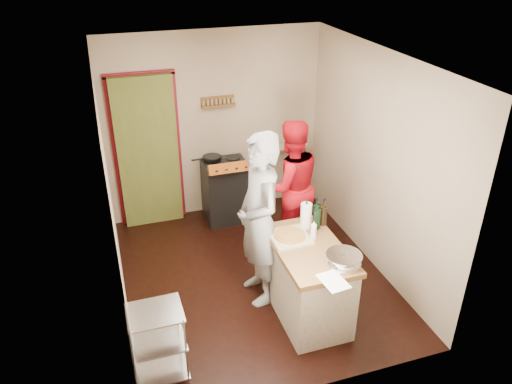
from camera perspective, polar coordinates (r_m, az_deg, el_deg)
floor at (r=6.11m, az=-0.29°, el=-9.53°), size 3.50×3.50×0.00m
back_wall at (r=6.95m, az=-9.90°, el=5.70°), size 3.00×0.44×2.60m
left_wall at (r=5.21m, az=-16.23°, el=-0.89°), size 0.04×3.50×2.60m
right_wall at (r=6.00m, az=13.48°, el=3.38°), size 0.04×3.50×2.60m
ceiling at (r=4.97m, az=-0.37°, el=15.08°), size 3.00×3.50×0.02m
stove at (r=7.04m, az=-3.46°, el=0.23°), size 0.60×0.63×1.00m
wire_shelving at (r=4.74m, az=-11.12°, el=-16.48°), size 0.48×0.40×0.80m
island at (r=5.34m, az=5.97°, el=-9.84°), size 0.71×1.31×1.17m
person_stripe at (r=5.27m, az=0.37°, el=-3.29°), size 0.50×0.74×1.97m
person_red at (r=6.26m, az=3.88°, el=0.74°), size 0.88×0.70×1.73m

